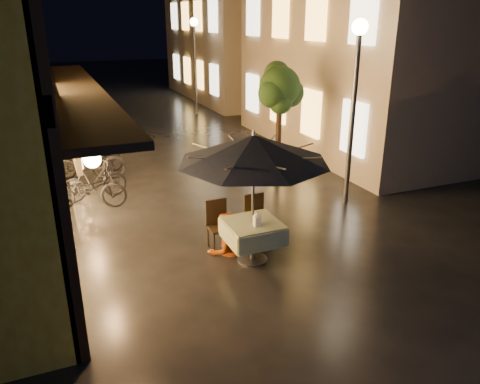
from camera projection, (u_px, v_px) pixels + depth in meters
name	position (u px, v px, depth m)	size (l,w,h in m)	color
ground	(271.00, 261.00, 8.66)	(90.00, 90.00, 0.00)	black
east_building_near	(388.00, 44.00, 15.78)	(7.30, 9.30, 6.80)	tan
east_building_far	(251.00, 29.00, 25.64)	(7.30, 10.30, 7.30)	tan
street_tree	(280.00, 89.00, 12.58)	(1.43, 1.20, 3.15)	black
streetlamp_near	(355.00, 80.00, 10.45)	(0.36, 0.36, 4.23)	#59595E
streetlamp_far	(195.00, 49.00, 20.83)	(0.36, 0.36, 4.23)	#59595E
cafe_table	(253.00, 232.00, 8.50)	(0.99, 0.99, 0.78)	#59595E
patio_umbrella	(254.00, 149.00, 7.95)	(2.69, 2.69, 2.46)	#59595E
cafe_chair_left	(218.00, 222.00, 9.01)	(0.42, 0.42, 0.97)	black
cafe_chair_right	(256.00, 216.00, 9.30)	(0.42, 0.42, 0.97)	black
table_lantern	(257.00, 219.00, 8.23)	(0.16, 0.16, 0.25)	white
person_orange	(225.00, 214.00, 8.77)	(0.75, 0.59, 1.55)	#D35811
person_yellow	(259.00, 214.00, 9.03)	(0.88, 0.51, 1.36)	yellow
bicycle_0	(87.00, 189.00, 10.91)	(0.63, 1.80, 0.94)	black
bicycle_1	(94.00, 181.00, 11.46)	(0.46, 1.61, 0.97)	black
bicycle_2	(90.00, 163.00, 12.79)	(0.66, 1.90, 1.00)	black
bicycle_3	(84.00, 162.00, 12.91)	(0.46, 1.64, 0.98)	black
bicycle_4	(91.00, 155.00, 13.61)	(0.64, 1.84, 0.97)	black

